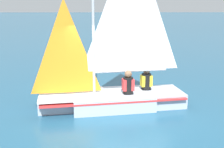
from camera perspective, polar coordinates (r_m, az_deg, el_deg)
ground_plane at (r=8.77m, az=-0.00°, el=-6.62°), size 260.00×260.00×0.00m
sailboat_main at (r=8.55m, az=0.30°, el=-2.17°), size 2.05×4.54×5.21m
sailor_helm at (r=8.52m, az=3.28°, el=-2.86°), size 0.34×0.37×1.16m
sailor_crew at (r=9.01m, az=6.96°, el=-2.01°), size 0.34×0.37×1.16m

